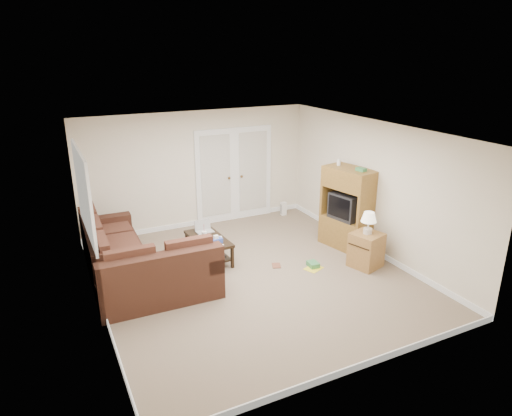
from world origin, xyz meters
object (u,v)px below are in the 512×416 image
coffee_table (209,247)px  side_cabinet (366,247)px  tv_armoire (348,208)px  sectional_sofa (133,263)px

coffee_table → side_cabinet: (2.43, -1.49, 0.13)m
tv_armoire → side_cabinet: size_ratio=1.65×
coffee_table → tv_armoire: 2.77m
side_cabinet → sectional_sofa: bearing=145.2°
tv_armoire → coffee_table: bearing=154.8°
coffee_table → tv_armoire: tv_armoire is taller
sectional_sofa → side_cabinet: bearing=-16.3°
sectional_sofa → side_cabinet: 4.05m
sectional_sofa → tv_armoire: size_ratio=1.70×
sectional_sofa → coffee_table: 1.46m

